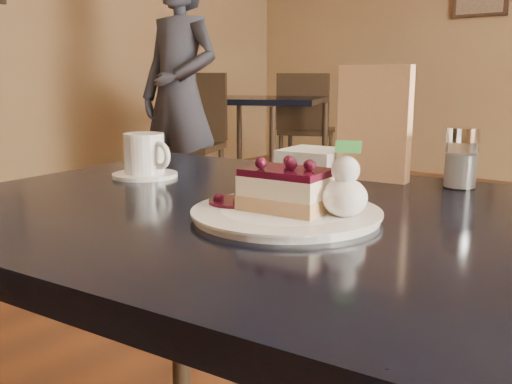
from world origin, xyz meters
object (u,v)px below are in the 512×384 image
Objects in this scene: coffee_set at (145,158)px; dessert_plate at (286,214)px; patron at (180,95)px; bg_table_far_left at (254,188)px; cheesecake_slice at (286,190)px; main_table at (302,261)px.

dessert_plate is at bearing -12.83° from coffee_set.
dessert_plate is 0.16× the size of patron.
dessert_plate is 0.14× the size of bg_table_far_left.
dessert_plate is at bearing 147.02° from cheesecake_slice.
bg_table_far_left is (-2.40, 2.86, -0.73)m from cheesecake_slice.
coffee_set is at bearing 167.17° from dessert_plate.
cheesecake_slice is at bearing -12.83° from coffee_set.
cheesecake_slice is 0.07× the size of bg_table_far_left.
patron reaches higher than dessert_plate.
cheesecake_slice is 3.09m from patron.
patron is (-2.34, 1.96, 0.16)m from main_table.
main_table is at bearing -6.30° from coffee_set.
bg_table_far_left is 1.15m from patron.
coffee_set is 0.08× the size of patron.
cheesecake_slice is at bearing -73.76° from bg_table_far_left.
coffee_set reaches higher than main_table.
coffee_set is 3.47m from bg_table_far_left.
main_table is 3.74m from bg_table_far_left.
main_table is 9.23× the size of coffee_set.
patron reaches higher than coffee_set.
cheesecake_slice is at bearing -26.57° from dessert_plate.
patron is (0.06, -0.85, 0.77)m from bg_table_far_left.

